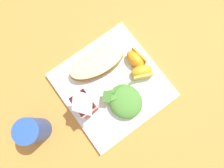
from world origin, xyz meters
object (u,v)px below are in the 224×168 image
(white_plate, at_px, (112,85))
(green_salad_pile, at_px, (125,101))
(drinking_blue_cup, at_px, (34,130))
(milk_carton, at_px, (84,104))
(orange_wedge_front, at_px, (142,72))
(cheesy_pizza_bread, at_px, (97,63))
(orange_wedge_middle, at_px, (136,59))

(white_plate, height_order, green_salad_pile, green_salad_pile)
(white_plate, distance_m, drinking_blue_cup, 0.25)
(milk_carton, bearing_deg, orange_wedge_front, -95.26)
(white_plate, xyz_separation_m, milk_carton, (-0.01, 0.09, 0.07))
(white_plate, xyz_separation_m, cheesy_pizza_bread, (0.07, -0.00, 0.03))
(cheesy_pizza_bread, distance_m, milk_carton, 0.13)
(milk_carton, distance_m, orange_wedge_middle, 0.20)
(milk_carton, xyz_separation_m, orange_wedge_middle, (0.02, -0.19, -0.04))
(green_salad_pile, xyz_separation_m, drinking_blue_cup, (0.08, 0.24, 0.02))
(orange_wedge_front, height_order, drinking_blue_cup, drinking_blue_cup)
(cheesy_pizza_bread, bearing_deg, milk_carton, 129.93)
(milk_carton, height_order, orange_wedge_front, milk_carton)
(green_salad_pile, bearing_deg, orange_wedge_front, -66.48)
(green_salad_pile, bearing_deg, milk_carton, 59.59)
(orange_wedge_front, bearing_deg, white_plate, 75.07)
(white_plate, bearing_deg, milk_carton, 94.12)
(orange_wedge_middle, bearing_deg, drinking_blue_cup, 90.10)
(cheesy_pizza_bread, height_order, green_salad_pile, green_salad_pile)
(white_plate, xyz_separation_m, orange_wedge_front, (-0.02, -0.09, 0.03))
(white_plate, distance_m, green_salad_pile, 0.07)
(cheesy_pizza_bread, relative_size, orange_wedge_front, 2.59)
(white_plate, bearing_deg, cheesy_pizza_bread, -1.65)
(white_plate, relative_size, green_salad_pile, 2.58)
(milk_carton, relative_size, orange_wedge_front, 1.58)
(green_salad_pile, bearing_deg, drinking_blue_cup, 71.75)
(white_plate, relative_size, milk_carton, 2.55)
(orange_wedge_middle, bearing_deg, green_salad_pile, 129.47)
(white_plate, bearing_deg, green_salad_pile, 180.00)
(white_plate, relative_size, cheesy_pizza_bread, 1.56)
(orange_wedge_front, distance_m, orange_wedge_middle, 0.04)
(green_salad_pile, height_order, milk_carton, milk_carton)
(cheesy_pizza_bread, relative_size, green_salad_pile, 1.66)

